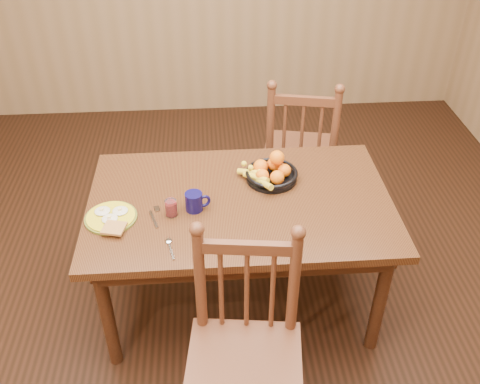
{
  "coord_description": "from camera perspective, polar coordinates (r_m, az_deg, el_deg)",
  "views": [
    {
      "loc": [
        -0.16,
        -2.24,
        2.45
      ],
      "look_at": [
        0.0,
        0.0,
        0.8
      ],
      "focal_mm": 40.0,
      "sensor_mm": 36.0,
      "label": 1
    }
  ],
  "objects": [
    {
      "name": "dining_table",
      "position": [
        2.87,
        0.0,
        -2.17
      ],
      "size": [
        1.6,
        1.0,
        0.75
      ],
      "color": "black",
      "rests_on": "ground"
    },
    {
      "name": "chair_far",
      "position": [
        3.66,
        6.46,
        4.28
      ],
      "size": [
        0.57,
        0.56,
        1.08
      ],
      "rotation": [
        0.0,
        0.0,
        2.94
      ],
      "color": "#4B2616",
      "rests_on": "ground"
    },
    {
      "name": "spoon",
      "position": [
        2.56,
        -7.54,
        -5.53
      ],
      "size": [
        0.05,
        0.16,
        0.01
      ],
      "rotation": [
        0.0,
        0.0,
        0.24
      ],
      "color": "silver",
      "rests_on": "dining_table"
    },
    {
      "name": "fork",
      "position": [
        2.74,
        -9.08,
        -2.51
      ],
      "size": [
        0.06,
        0.18,
        0.0
      ],
      "rotation": [
        0.0,
        0.0,
        0.3
      ],
      "color": "silver",
      "rests_on": "dining_table"
    },
    {
      "name": "chair_near",
      "position": [
        2.41,
        0.51,
        -16.88
      ],
      "size": [
        0.54,
        0.52,
        1.08
      ],
      "rotation": [
        0.0,
        0.0,
        -0.12
      ],
      "color": "#4B2616",
      "rests_on": "ground"
    },
    {
      "name": "breakfast_plate",
      "position": [
        2.76,
        -13.59,
        -2.64
      ],
      "size": [
        0.26,
        0.3,
        0.04
      ],
      "color": "#59601E",
      "rests_on": "dining_table"
    },
    {
      "name": "juice_glass",
      "position": [
        2.71,
        -7.36,
        -1.73
      ],
      "size": [
        0.06,
        0.06,
        0.09
      ],
      "color": "silver",
      "rests_on": "dining_table"
    },
    {
      "name": "coffee_mug",
      "position": [
        2.73,
        -4.85,
        -1.01
      ],
      "size": [
        0.13,
        0.09,
        0.1
      ],
      "color": "#0D0A38",
      "rests_on": "dining_table"
    },
    {
      "name": "room",
      "position": [
        2.5,
        0.0,
        10.19
      ],
      "size": [
        4.52,
        5.02,
        2.72
      ],
      "color": "black",
      "rests_on": "ground"
    },
    {
      "name": "fruit_bowl",
      "position": [
        2.95,
        3.28,
        2.09
      ],
      "size": [
        0.32,
        0.32,
        0.17
      ],
      "color": "black",
      "rests_on": "dining_table"
    }
  ]
}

